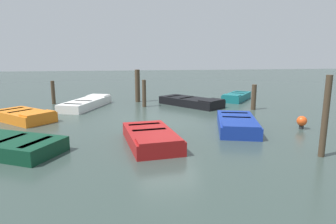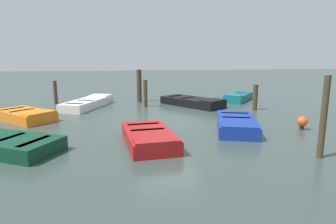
{
  "view_description": "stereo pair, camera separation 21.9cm",
  "coord_description": "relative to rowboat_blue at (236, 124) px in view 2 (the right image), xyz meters",
  "views": [
    {
      "loc": [
        1.89,
        11.46,
        2.65
      ],
      "look_at": [
        0.0,
        0.0,
        0.35
      ],
      "focal_mm": 30.84,
      "sensor_mm": 36.0,
      "label": 1
    },
    {
      "loc": [
        1.67,
        11.49,
        2.65
      ],
      "look_at": [
        0.0,
        0.0,
        0.35
      ],
      "focal_mm": 30.84,
      "sensor_mm": 36.0,
      "label": 2
    }
  ],
  "objects": [
    {
      "name": "rowboat_black",
      "position": [
        0.44,
        -5.14,
        -0.0
      ],
      "size": [
        3.16,
        3.6,
        0.46
      ],
      "rotation": [
        0.0,
        0.0,
        2.21
      ],
      "color": "black",
      "rests_on": "ground_plane"
    },
    {
      "name": "rowboat_orange",
      "position": [
        8.05,
        -2.7,
        0.0
      ],
      "size": [
        2.83,
        2.77,
        0.46
      ],
      "rotation": [
        0.0,
        0.0,
        2.39
      ],
      "color": "orange",
      "rests_on": "ground_plane"
    },
    {
      "name": "rowboat_white",
      "position": [
        5.88,
        -5.52,
        -0.0
      ],
      "size": [
        2.46,
        3.86,
        0.46
      ],
      "rotation": [
        0.0,
        0.0,
        4.34
      ],
      "color": "silver",
      "rests_on": "ground_plane"
    },
    {
      "name": "ground_plane",
      "position": [
        2.23,
        -1.85,
        -0.22
      ],
      "size": [
        80.0,
        80.0,
        0.0
      ],
      "primitive_type": "plane",
      "color": "#33423D"
    },
    {
      "name": "mooring_piling_far_right",
      "position": [
        2.93,
        -5.18,
        0.48
      ],
      "size": [
        0.2,
        0.2,
        1.4
      ],
      "primitive_type": "cylinder",
      "color": "#423323",
      "rests_on": "ground_plane"
    },
    {
      "name": "rowboat_blue",
      "position": [
        0.0,
        0.0,
        0.0
      ],
      "size": [
        2.13,
        3.27,
        0.46
      ],
      "rotation": [
        0.0,
        0.0,
        1.27
      ],
      "color": "navy",
      "rests_on": "ground_plane"
    },
    {
      "name": "marker_buoy",
      "position": [
        -2.35,
        0.33,
        0.07
      ],
      "size": [
        0.36,
        0.36,
        0.48
      ],
      "color": "#262626",
      "rests_on": "ground_plane"
    },
    {
      "name": "mooring_piling_near_right",
      "position": [
        -2.32,
        -3.53,
        0.4
      ],
      "size": [
        0.23,
        0.23,
        1.24
      ],
      "primitive_type": "cylinder",
      "color": "#423323",
      "rests_on": "ground_plane"
    },
    {
      "name": "rowboat_teal",
      "position": [
        -2.69,
        -6.51,
        0.0
      ],
      "size": [
        2.54,
        2.85,
        0.46
      ],
      "rotation": [
        0.0,
        0.0,
        0.91
      ],
      "color": "#14666B",
      "rests_on": "ground_plane"
    },
    {
      "name": "rowboat_red",
      "position": [
        3.26,
        1.28,
        0.0
      ],
      "size": [
        1.64,
        2.88,
        0.46
      ],
      "rotation": [
        0.0,
        0.0,
        1.69
      ],
      "color": "maroon",
      "rests_on": "ground_plane"
    },
    {
      "name": "mooring_piling_far_left",
      "position": [
        3.16,
        -6.87,
        0.7
      ],
      "size": [
        0.28,
        0.28,
        1.84
      ],
      "primitive_type": "cylinder",
      "color": "#423323",
      "rests_on": "ground_plane"
    },
    {
      "name": "rowboat_dark_green",
      "position": [
        7.41,
        1.28,
        -0.0
      ],
      "size": [
        3.59,
        2.82,
        0.46
      ],
      "rotation": [
        0.0,
        0.0,
        5.8
      ],
      "color": "#0C3823",
      "rests_on": "ground_plane"
    },
    {
      "name": "mooring_piling_near_left",
      "position": [
        7.78,
        -6.9,
        0.42
      ],
      "size": [
        0.2,
        0.2,
        1.27
      ],
      "primitive_type": "cylinder",
      "color": "#423323",
      "rests_on": "ground_plane"
    },
    {
      "name": "mooring_piling_mid_right",
      "position": [
        -1.09,
        3.08,
        0.86
      ],
      "size": [
        0.16,
        0.16,
        2.16
      ],
      "primitive_type": "cylinder",
      "color": "#423323",
      "rests_on": "ground_plane"
    }
  ]
}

